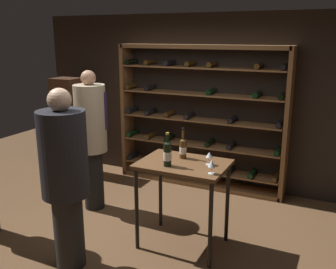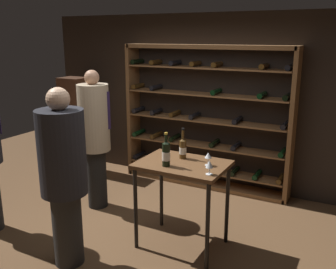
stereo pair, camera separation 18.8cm
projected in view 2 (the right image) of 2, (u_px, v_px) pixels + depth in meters
name	position (u px, v px, depth m)	size (l,w,h in m)	color
ground_plane	(141.00, 239.00, 4.40)	(10.20, 10.20, 0.00)	brown
back_wall	(211.00, 101.00, 5.86)	(5.80, 0.10, 2.64)	black
wine_rack	(204.00, 118.00, 5.74)	(2.65, 0.32, 2.18)	brown
tasting_table	(182.00, 174.00, 4.08)	(0.95, 0.68, 0.98)	brown
person_guest_khaki	(63.00, 172.00, 3.71)	(0.46, 0.46, 1.84)	#242424
person_guest_blue_shirt	(95.00, 133.00, 5.01)	(0.42, 0.41, 1.88)	black
wine_crate	(68.00, 172.00, 6.05)	(0.48, 0.34, 0.35)	brown
display_cabinet	(76.00, 125.00, 6.52)	(0.44, 0.36, 1.62)	#4C2D1E
wine_bottle_red_label	(183.00, 148.00, 4.17)	(0.08, 0.08, 0.35)	#4C3314
wine_bottle_gold_foil	(166.00, 154.00, 3.92)	(0.09, 0.09, 0.36)	black
wine_glass_stemmed_center	(209.00, 165.00, 3.68)	(0.07, 0.07, 0.15)	silver
wine_glass_stemmed_left	(208.00, 156.00, 3.94)	(0.07, 0.07, 0.14)	silver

